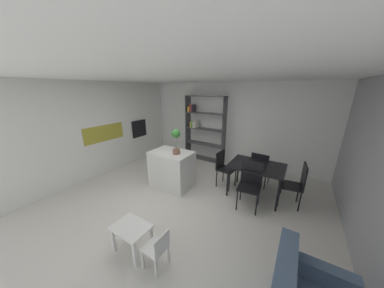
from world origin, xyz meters
The scene contains 16 objects.
ground_plane centered at (0.00, 0.00, 0.00)m, with size 8.78×8.78×0.00m, color beige.
ceiling_slab centered at (0.00, 0.00, 2.64)m, with size 6.39×5.86×0.06m.
back_partition centered at (0.00, 2.90, 1.30)m, with size 6.39×0.06×2.61m, color white.
tall_cabinet_run_left centered at (-2.83, 0.00, 1.30)m, with size 0.61×5.28×2.61m, color silver.
cabinet_niche_splashback centered at (-2.52, 0.17, 1.19)m, with size 0.01×1.20×0.46m.
built_in_oven centered at (-2.50, 1.43, 1.09)m, with size 0.06×0.58×0.57m.
kitchen_island centered at (-0.40, 0.53, 0.46)m, with size 1.02×0.69×0.92m, color silver.
potted_plant_on_island centered at (-0.22, 0.49, 1.30)m, with size 0.21×0.21×0.60m.
open_bookshelf centered at (-0.65, 2.58, 1.16)m, with size 1.40×0.34×2.18m.
child_table centered at (0.29, -1.33, 0.36)m, with size 0.55×0.41×0.45m.
child_chair_right centered at (0.81, -1.33, 0.34)m, with size 0.30×0.30×0.59m.
dining_table centered at (1.50, 1.21, 0.68)m, with size 1.17×0.88×0.76m.
dining_chair_far centered at (1.49, 1.68, 0.54)m, with size 0.44×0.47×0.90m.
dining_chair_island_side centered at (0.70, 1.22, 0.55)m, with size 0.45×0.45×0.91m.
dining_chair_window_side centered at (2.31, 1.22, 0.56)m, with size 0.49×0.46×0.97m.
dining_chair_near centered at (1.49, 0.76, 0.57)m, with size 0.48×0.48×0.97m.
Camera 1 is at (2.19, -2.67, 2.41)m, focal length 16.54 mm.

